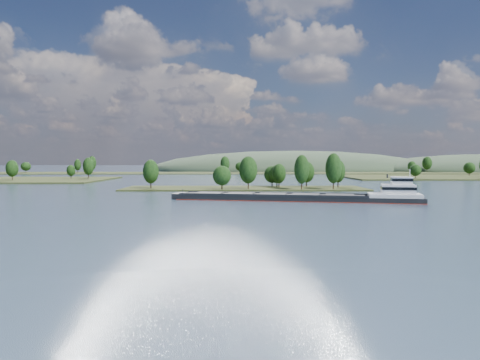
{
  "coord_description": "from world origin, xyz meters",
  "views": [
    {
      "loc": [
        -3.74,
        -15.39,
        12.44
      ],
      "look_at": [
        -2.33,
        130.0,
        6.0
      ],
      "focal_mm": 35.0,
      "sensor_mm": 36.0,
      "label": 1
    }
  ],
  "objects": [
    {
      "name": "ground",
      "position": [
        0.0,
        120.0,
        0.0
      ],
      "size": [
        1800.0,
        1800.0,
        0.0
      ],
      "primitive_type": "plane",
      "color": "#394F63",
      "rests_on": "ground"
    },
    {
      "name": "tree_island",
      "position": [
        6.24,
        178.56,
        3.94
      ],
      "size": [
        100.0,
        30.0,
        15.58
      ],
      "color": "#2B3317",
      "rests_on": "ground"
    },
    {
      "name": "back_shoreline",
      "position": [
        7.47,
        399.68,
        0.71
      ],
      "size": [
        900.0,
        60.0,
        16.03
      ],
      "color": "#2B3317",
      "rests_on": "ground"
    },
    {
      "name": "hill_west",
      "position": [
        60.0,
        500.0,
        0.0
      ],
      "size": [
        320.0,
        160.0,
        44.0
      ],
      "primitive_type": "ellipsoid",
      "color": "#344630",
      "rests_on": "ground"
    },
    {
      "name": "cargo_barge",
      "position": [
        19.11,
        124.04,
        1.28
      ],
      "size": [
        75.09,
        25.27,
        10.14
      ],
      "color": "black",
      "rests_on": "ground"
    }
  ]
}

